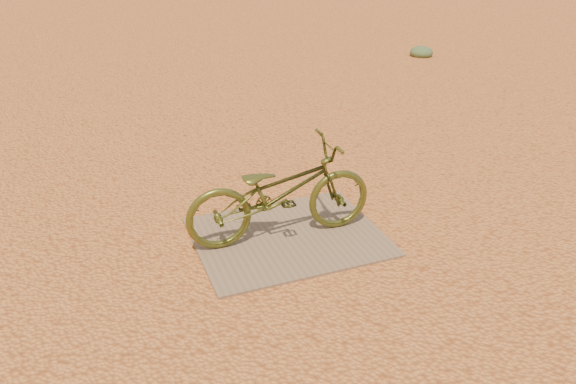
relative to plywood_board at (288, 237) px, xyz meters
name	(u,v)px	position (x,y,z in m)	size (l,w,h in m)	color
ground	(304,271)	(-0.07, -0.55, -0.01)	(120.00, 120.00, 0.00)	#D88547
plywood_board	(288,237)	(0.00, 0.00, 0.00)	(1.68, 1.34, 0.02)	#745F50
bicycle	(280,192)	(-0.07, 0.02, 0.46)	(0.59, 1.70, 0.89)	#4A511E
kale_b	(421,56)	(5.29, 5.89, -0.01)	(0.48, 0.48, 0.26)	#536B4A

